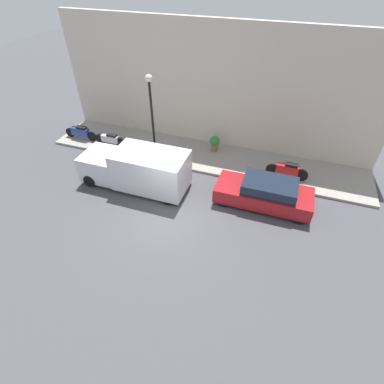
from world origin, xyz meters
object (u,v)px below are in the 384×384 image
parked_car (265,193)px  streetlamp (151,106)px  delivery_van (136,168)px  motorcycle_red (287,170)px  scooter_silver (111,139)px  motorcycle_blue (81,132)px  potted_plant (215,142)px

parked_car → streetlamp: streetlamp is taller
delivery_van → motorcycle_red: size_ratio=2.54×
scooter_silver → motorcycle_blue: 2.12m
delivery_van → streetlamp: bearing=1.5°
parked_car → delivery_van: bearing=95.6°
scooter_silver → potted_plant: (1.45, -5.83, 0.09)m
parked_car → streetlamp: bearing=74.7°
motorcycle_blue → streetlamp: 5.79m
delivery_van → potted_plant: size_ratio=5.87×
potted_plant → delivery_van: bearing=146.4°
parked_car → motorcycle_blue: parked_car is taller
parked_car → delivery_van: size_ratio=0.82×
streetlamp → potted_plant: bearing=-56.3°
delivery_van → scooter_silver: bearing=49.0°
potted_plant → parked_car: bearing=-136.7°
parked_car → potted_plant: 4.86m
scooter_silver → potted_plant: bearing=-76.0°
delivery_van → motorcycle_red: 7.42m
motorcycle_blue → potted_plant: size_ratio=2.35×
motorcycle_blue → scooter_silver: bearing=-93.3°
potted_plant → motorcycle_red: bearing=-108.0°
streetlamp → potted_plant: streetlamp is taller
streetlamp → motorcycle_blue: bearing=84.0°
delivery_van → scooter_silver: delivery_van is taller
motorcycle_red → parked_car: bearing=160.1°
streetlamp → potted_plant: size_ratio=5.10×
potted_plant → motorcycle_blue: bearing=99.5°
parked_car → scooter_silver: (2.09, 9.16, -0.08)m
scooter_silver → parked_car: bearing=-102.8°
scooter_silver → streetlamp: 4.02m
streetlamp → potted_plant: 4.20m
scooter_silver → streetlamp: size_ratio=0.44×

